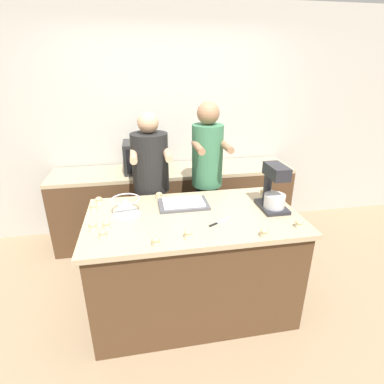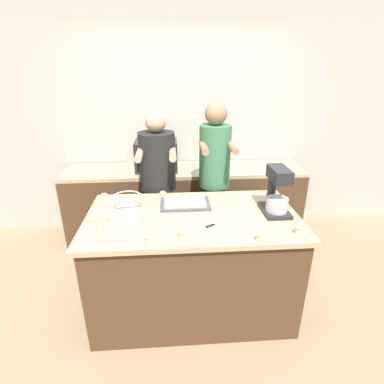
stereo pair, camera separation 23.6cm
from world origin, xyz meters
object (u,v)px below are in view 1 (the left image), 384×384
Objects in this scene: cupcake_0 at (263,192)px; cupcake_6 at (106,225)px; person_left at (152,192)px; cupcake_1 at (99,200)px; cupcake_8 at (93,207)px; cupcake_4 at (188,234)px; baking_tray at (183,204)px; cupcake_7 at (103,234)px; cupcake_9 at (159,195)px; microwave_oven at (145,156)px; mixing_bowl at (126,206)px; stand_mixer at (274,190)px; cupcake_2 at (93,226)px; cupcake_10 at (299,224)px; knife at (218,222)px; cupcake_3 at (156,241)px; cupcake_5 at (264,233)px; person_right at (207,183)px.

cupcake_0 is 1.42m from cupcake_6.
person_left is 0.57m from cupcake_1.
cupcake_4 is at bearing -39.13° from cupcake_8.
cupcake_7 is (-0.62, -0.42, 0.01)m from baking_tray.
baking_tray is at bearing -43.85° from cupcake_9.
microwave_oven is at bearing 65.41° from cupcake_8.
mixing_bowl reaches higher than cupcake_6.
stand_mixer is 1.66× the size of mixing_bowl.
mixing_bowl reaches higher than cupcake_2.
cupcake_10 is (1.39, -0.24, 0.00)m from cupcake_6.
baking_tray is 6.89× the size of cupcake_4.
microwave_oven is 7.80× the size of cupcake_9.
cupcake_2 is at bearing 176.30° from knife.
cupcake_3 is 1.00× the size of cupcake_5.
cupcake_10 is at bearing -0.28° from cupcake_4.
person_right reaches higher than cupcake_9.
microwave_oven reaches higher than cupcake_0.
cupcake_2 is at bearing -142.90° from person_right.
cupcake_4 is 0.83m from cupcake_10.
cupcake_1 and cupcake_8 have the same top height.
cupcake_8 is (-0.03, -0.13, 0.00)m from cupcake_1.
microwave_oven is at bearing 123.64° from cupcake_10.
baking_tray is at bearing 64.67° from cupcake_3.
microwave_oven is at bearing 75.93° from cupcake_6.
knife is at bearing -4.55° from cupcake_6.
person_left is 26.84× the size of cupcake_0.
stand_mixer is at bearing 4.23° from cupcake_6.
cupcake_7 is (0.09, -0.59, 0.00)m from cupcake_1.
cupcake_1 reaches higher than knife.
stand_mixer is 1.92× the size of knife.
knife is (0.21, -0.35, -0.02)m from baking_tray.
mixing_bowl is at bearing -138.10° from cupcake_9.
microwave_oven reaches higher than cupcake_3.
cupcake_10 is (0.46, -1.01, 0.02)m from person_right.
mixing_bowl is at bearing 157.68° from knife.
person_left reaches higher than cupcake_9.
cupcake_1 is (-0.47, -0.31, 0.09)m from person_left.
cupcake_4 and cupcake_8 have the same top height.
cupcake_7 is 1.41m from cupcake_10.
cupcake_8 is (-0.69, 0.56, 0.00)m from cupcake_4.
cupcake_10 is at bearing 2.70° from cupcake_3.
knife is at bearing -29.51° from cupcake_1.
stand_mixer is at bearing -59.19° from person_right.
person_left reaches higher than cupcake_7.
cupcake_5 is at bearing -27.83° from cupcake_8.
cupcake_0 is (0.54, 0.44, 0.03)m from knife.
baking_tray is at bearing -173.60° from cupcake_0.
cupcake_7 is 1.00× the size of cupcake_8.
mixing_bowl reaches higher than cupcake_8.
cupcake_3 is (-1.03, -0.66, 0.00)m from cupcake_0.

